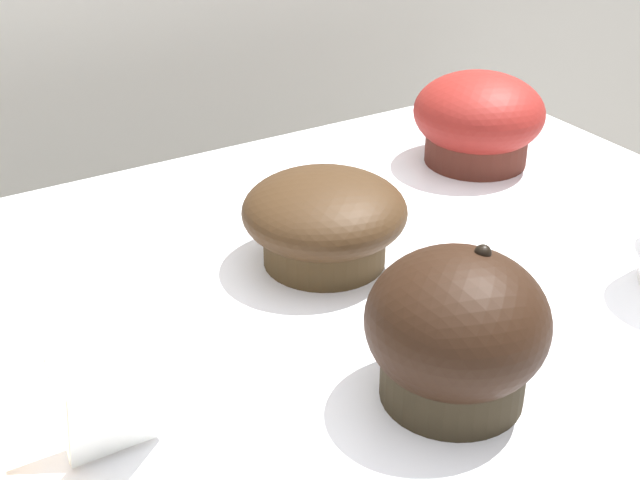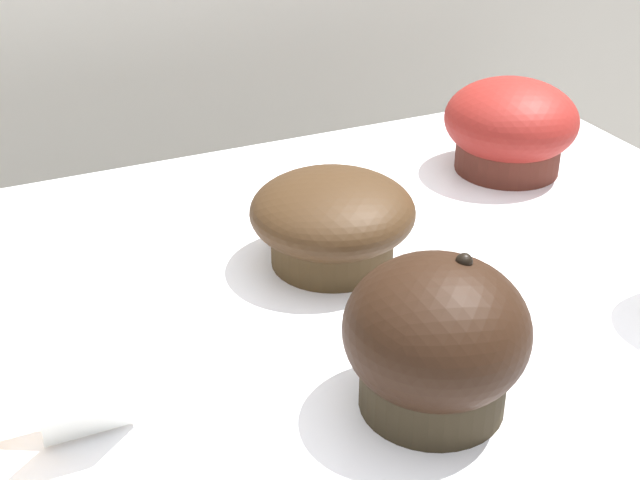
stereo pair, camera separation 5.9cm
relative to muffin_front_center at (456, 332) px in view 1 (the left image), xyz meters
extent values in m
cylinder|color=black|center=(0.00, 0.00, -0.02)|extent=(0.08, 0.08, 0.05)
ellipsoid|color=black|center=(0.00, 0.00, 0.01)|extent=(0.10, 0.10, 0.08)
sphere|color=black|center=(0.01, 0.00, 0.05)|extent=(0.01, 0.01, 0.01)
cylinder|color=#4A2017|center=(0.23, 0.25, -0.02)|extent=(0.09, 0.09, 0.05)
ellipsoid|color=maroon|center=(0.23, 0.25, 0.00)|extent=(0.12, 0.12, 0.07)
cylinder|color=#41301B|center=(0.02, 0.17, -0.02)|extent=(0.09, 0.09, 0.04)
ellipsoid|color=#332111|center=(0.02, 0.17, 0.00)|extent=(0.12, 0.12, 0.05)
cube|color=white|center=(-0.18, 0.06, -0.01)|extent=(0.05, 0.02, 0.06)
cube|color=silver|center=(-0.18, 0.04, -0.01)|extent=(0.05, 0.02, 0.06)
camera|label=1|loc=(-0.28, -0.31, 0.29)|focal=50.00mm
camera|label=2|loc=(-0.22, -0.34, 0.29)|focal=50.00mm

